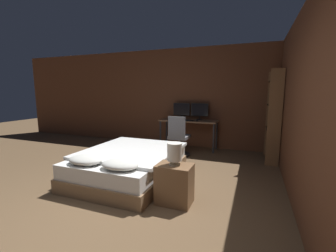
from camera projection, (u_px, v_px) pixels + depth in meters
The scene contains 13 objects.
ground_plane at pixel (98, 227), 2.58m from camera, with size 20.00×20.00×0.00m, color brown.
wall_back at pixel (193, 98), 6.20m from camera, with size 12.00×0.06×2.70m.
wall_side_right at pixel (301, 106), 2.98m from camera, with size 0.06×12.00×2.70m.
bed at pixel (129, 164), 4.00m from camera, with size 1.56×2.01×0.58m.
nightstand at pixel (174, 184), 3.09m from camera, with size 0.48×0.34×0.55m.
bedside_lamp at pixel (175, 152), 3.02m from camera, with size 0.20×0.20×0.30m.
desk at pixel (188, 124), 5.99m from camera, with size 1.53×0.55×0.78m.
monitor_left at pixel (182, 110), 6.18m from camera, with size 0.46×0.16×0.44m.
monitor_right at pixel (200, 110), 6.00m from camera, with size 0.46×0.16×0.44m.
keyboard at pixel (187, 121), 5.81m from camera, with size 0.37×0.13×0.02m.
computer_mouse at pixel (197, 121), 5.71m from camera, with size 0.07×0.05×0.04m.
office_chair at pixel (179, 140), 5.35m from camera, with size 0.52×0.52×0.96m.
bookshelf at pixel (274, 112), 4.81m from camera, with size 0.26×0.88×1.99m.
Camera 1 is at (1.61, -1.92, 1.55)m, focal length 24.00 mm.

